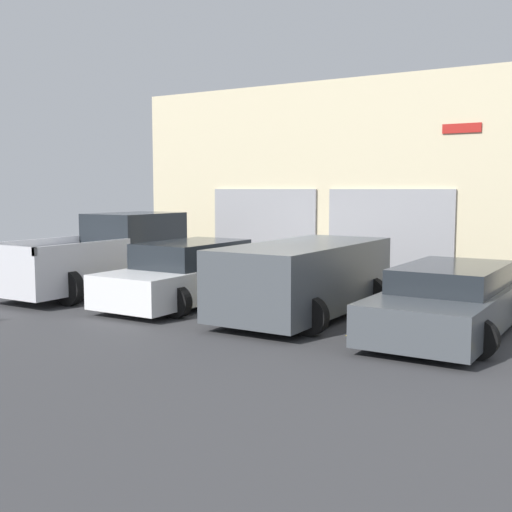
% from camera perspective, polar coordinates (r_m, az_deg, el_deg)
% --- Properties ---
extents(ground_plane, '(28.00, 28.00, 0.00)m').
position_cam_1_polar(ground_plane, '(14.66, 1.55, -4.02)').
color(ground_plane, '#3D3D3F').
extents(shophouse_building, '(12.20, 0.68, 5.37)m').
position_cam_1_polar(shophouse_building, '(17.36, 7.05, 6.26)').
color(shophouse_building, beige).
rests_on(shophouse_building, ground).
extents(pickup_truck, '(2.37, 5.15, 1.91)m').
position_cam_1_polar(pickup_truck, '(16.42, -13.29, 0.01)').
color(pickup_truck, silver).
rests_on(pickup_truck, ground).
extents(sedan_white, '(2.18, 4.57, 1.38)m').
position_cam_1_polar(sedan_white, '(14.35, -5.89, -1.66)').
color(sedan_white, white).
rests_on(sedan_white, ground).
extents(sedan_side, '(2.24, 4.76, 1.21)m').
position_cam_1_polar(sedan_side, '(11.80, 16.91, -3.86)').
color(sedan_side, '#474C51').
rests_on(sedan_side, ground).
extents(van_right, '(2.35, 4.57, 1.48)m').
position_cam_1_polar(van_right, '(12.77, 4.34, -1.86)').
color(van_right, '#474C51').
rests_on(van_right, ground).
extents(parking_stripe_far_left, '(0.12, 2.20, 0.01)m').
position_cam_1_polar(parking_stripe_far_left, '(17.36, -17.31, -2.70)').
color(parking_stripe_far_left, gold).
rests_on(parking_stripe_far_left, ground).
extents(parking_stripe_left, '(0.12, 2.20, 0.01)m').
position_cam_1_polar(parking_stripe_left, '(15.33, -10.21, -3.65)').
color(parking_stripe_left, gold).
rests_on(parking_stripe_left, ground).
extents(parking_stripe_centre, '(0.12, 2.20, 0.01)m').
position_cam_1_polar(parking_stripe_centre, '(13.60, -1.11, -4.78)').
color(parking_stripe_centre, gold).
rests_on(parking_stripe_centre, ground).
extents(parking_stripe_right, '(0.12, 2.20, 0.01)m').
position_cam_1_polar(parking_stripe_right, '(12.32, 10.28, -6.02)').
color(parking_stripe_right, gold).
rests_on(parking_stripe_right, ground).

